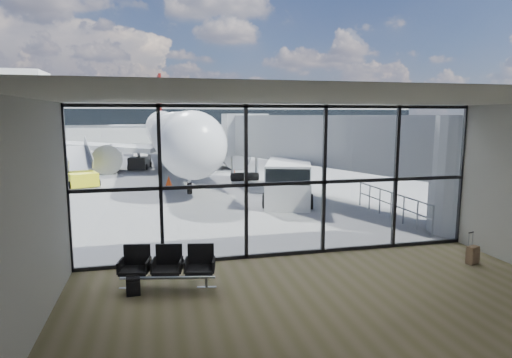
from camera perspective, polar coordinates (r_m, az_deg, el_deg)
name	(u,v)px	position (r m, az deg, el deg)	size (l,w,h in m)	color
ground	(187,151)	(52.17, -9.25, 3.73)	(220.00, 220.00, 0.00)	slate
lounge_shell	(364,199)	(8.13, 14.15, -2.60)	(12.02, 8.01, 4.51)	brown
glass_curtain_wall	(286,182)	(12.59, 4.00, -0.38)	(12.10, 0.12, 4.50)	white
jet_bridge	(340,146)	(20.86, 11.12, 4.39)	(8.00, 16.50, 4.33)	#919496
apron_railing	(391,201)	(18.31, 17.56, -2.84)	(0.06, 5.46, 1.11)	gray
far_terminal	(173,116)	(73.91, -11.04, 8.31)	(80.00, 12.20, 11.00)	#B2B2AD
tree_3	(18,113)	(87.04, -29.16, 7.68)	(4.95, 4.95, 7.12)	#382619
tree_4	(54,110)	(85.64, -25.28, 8.36)	(5.61, 5.61, 8.07)	#382619
tree_5	(90,106)	(84.64, -21.29, 9.02)	(6.27, 6.27, 9.03)	#382619
seating_row	(168,264)	(10.91, -11.63, -11.04)	(2.31, 1.06, 1.02)	gray
backpack	(133,286)	(10.68, -16.05, -13.57)	(0.33, 0.30, 0.48)	black
suitcase	(473,255)	(13.73, 26.95, -9.00)	(0.38, 0.32, 0.91)	brown
airliner	(170,134)	(35.97, -11.39, 5.89)	(29.52, 34.18, 8.80)	white
service_van	(289,182)	(20.62, 4.36, -0.35)	(3.42, 5.04, 2.01)	silver
belt_loader	(140,161)	(35.29, -15.20, 2.28)	(1.86, 3.85, 1.70)	black
mobile_stairs	(80,176)	(28.01, -22.37, 0.36)	(2.50, 3.56, 2.29)	yellow
traffic_cone_a	(169,182)	(25.84, -11.56, -0.33)	(0.46, 0.46, 0.66)	#F0430C
traffic_cone_c	(234,174)	(28.78, -2.92, 0.68)	(0.44, 0.44, 0.62)	#EE380C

